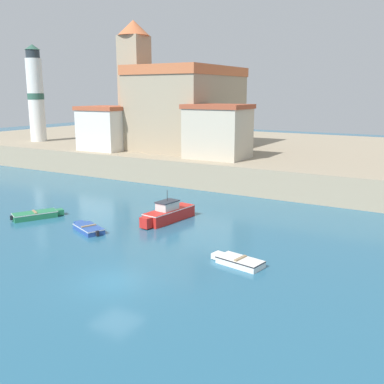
% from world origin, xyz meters
% --- Properties ---
extents(ground_plane, '(200.00, 200.00, 0.00)m').
position_xyz_m(ground_plane, '(0.00, 0.00, 0.00)').
color(ground_plane, '#28607F').
extents(quay_seawall, '(120.00, 40.00, 2.88)m').
position_xyz_m(quay_seawall, '(0.00, 42.94, 1.44)').
color(quay_seawall, gray).
rests_on(quay_seawall, ground).
extents(motorboat_red_0, '(2.07, 5.68, 2.60)m').
position_xyz_m(motorboat_red_0, '(-4.10, 11.46, 0.64)').
color(motorboat_red_0, red).
rests_on(motorboat_red_0, ground).
extents(dinghy_blue_2, '(3.58, 2.36, 0.49)m').
position_xyz_m(dinghy_blue_2, '(-7.81, 6.12, 0.23)').
color(dinghy_blue_2, '#284C9E').
rests_on(dinghy_blue_2, ground).
extents(dinghy_green_3, '(2.85, 4.10, 0.61)m').
position_xyz_m(dinghy_green_3, '(-14.02, 6.61, 0.29)').
color(dinghy_green_3, '#237A4C').
rests_on(dinghy_green_3, ground).
extents(dinghy_white_4, '(3.51, 1.80, 0.50)m').
position_xyz_m(dinghy_white_4, '(4.83, 5.72, 0.24)').
color(dinghy_white_4, white).
rests_on(dinghy_white_4, ground).
extents(church, '(14.53, 15.09, 16.66)m').
position_xyz_m(church, '(-16.74, 34.00, 8.59)').
color(church, gray).
rests_on(church, quay_seawall).
extents(lighthouse, '(2.43, 2.43, 14.27)m').
position_xyz_m(lighthouse, '(-40.00, 29.74, 9.82)').
color(lighthouse, silver).
rests_on(lighthouse, quay_seawall).
extents(harbor_shed_near_wharf, '(6.95, 5.34, 6.06)m').
position_xyz_m(harbor_shed_near_wharf, '(-8.00, 27.65, 5.93)').
color(harbor_shed_near_wharf, '#BCB29E').
rests_on(harbor_shed_near_wharf, quay_seawall).
extents(harbor_shed_far_end, '(6.19, 5.71, 5.61)m').
position_xyz_m(harbor_shed_far_end, '(-24.00, 27.16, 5.71)').
color(harbor_shed_far_end, silver).
rests_on(harbor_shed_far_end, quay_seawall).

